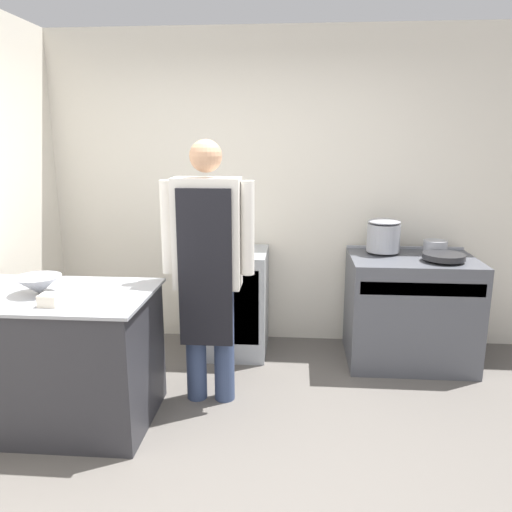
{
  "coord_description": "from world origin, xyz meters",
  "views": [
    {
      "loc": [
        0.33,
        -2.29,
        1.78
      ],
      "look_at": [
        0.06,
        1.13,
        0.98
      ],
      "focal_mm": 35.0,
      "sensor_mm": 36.0,
      "label": 1
    }
  ],
  "objects": [
    {
      "name": "ground_plane",
      "position": [
        0.0,
        0.0,
        0.0
      ],
      "size": [
        14.0,
        14.0,
        0.0
      ],
      "primitive_type": "plane",
      "color": "#5B5651"
    },
    {
      "name": "wall_back",
      "position": [
        0.0,
        2.07,
        1.35
      ],
      "size": [
        8.0,
        0.05,
        2.7
      ],
      "color": "silver",
      "rests_on": "ground_plane"
    },
    {
      "name": "prep_counter",
      "position": [
        -1.16,
        0.54,
        0.43
      ],
      "size": [
        1.21,
        0.79,
        0.86
      ],
      "color": "#2D2D33",
      "rests_on": "ground_plane"
    },
    {
      "name": "stove",
      "position": [
        1.27,
        1.64,
        0.44
      ],
      "size": [
        0.98,
        0.71,
        0.89
      ],
      "color": "#4C4F56",
      "rests_on": "ground_plane"
    },
    {
      "name": "fridge_unit",
      "position": [
        -0.2,
        1.73,
        0.44
      ],
      "size": [
        0.59,
        0.59,
        0.88
      ],
      "color": "#A8ADB2",
      "rests_on": "ground_plane"
    },
    {
      "name": "person_cook",
      "position": [
        -0.24,
        0.88,
        1.02
      ],
      "size": [
        0.62,
        0.24,
        1.79
      ],
      "color": "#38476B",
      "rests_on": "ground_plane"
    },
    {
      "name": "mixing_bowl",
      "position": [
        -1.23,
        0.53,
        0.92
      ],
      "size": [
        0.28,
        0.28,
        0.11
      ],
      "color": "#9EA0A8",
      "rests_on": "prep_counter"
    },
    {
      "name": "plastic_tub",
      "position": [
        -1.06,
        0.32,
        0.89
      ],
      "size": [
        0.11,
        0.11,
        0.07
      ],
      "color": "silver",
      "rests_on": "prep_counter"
    },
    {
      "name": "stock_pot",
      "position": [
        1.05,
        1.77,
        1.03
      ],
      "size": [
        0.27,
        0.27,
        0.27
      ],
      "color": "#9EA0A8",
      "rests_on": "stove"
    },
    {
      "name": "saute_pan",
      "position": [
        1.47,
        1.52,
        0.92
      ],
      "size": [
        0.32,
        0.32,
        0.04
      ],
      "color": "#262628",
      "rests_on": "stove"
    },
    {
      "name": "sauce_pot",
      "position": [
        1.47,
        1.77,
        0.94
      ],
      "size": [
        0.19,
        0.19,
        0.1
      ],
      "color": "#9EA0A8",
      "rests_on": "stove"
    }
  ]
}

